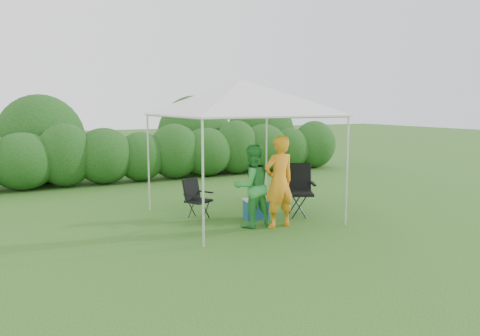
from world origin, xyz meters
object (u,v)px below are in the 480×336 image
chair_right (297,186)px  chair_left (196,196)px  canopy (241,98)px  man (279,182)px  woman (252,186)px  cooler (256,209)px

chair_right → chair_left: bearing=-173.0°
canopy → man: (0.27, -1.02, -1.59)m
woman → cooler: 0.86m
chair_right → cooler: (-0.95, 0.10, -0.41)m
woman → chair_left: bearing=-60.8°
man → chair_left: bearing=-55.3°
woman → man: bearing=148.1°
cooler → canopy: bearing=141.1°
chair_right → cooler: chair_right is taller
chair_left → man: man is taller
chair_right → chair_left: 2.15m
woman → canopy: bearing=-104.2°
woman → cooler: bearing=-128.3°
canopy → chair_left: bearing=154.8°
chair_right → chair_left: (-2.01, 0.75, -0.15)m
canopy → woman: 1.84m
chair_right → man: (-0.89, -0.67, 0.26)m
canopy → woman: bearing=-103.0°
chair_left → woman: (0.68, -1.16, 0.33)m
chair_right → woman: size_ratio=0.69×
chair_right → chair_left: size_ratio=1.33×
canopy → man: canopy is taller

